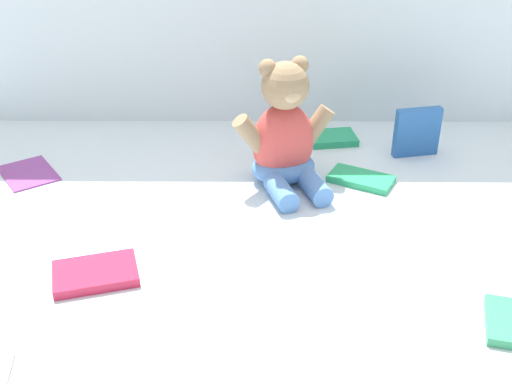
{
  "coord_description": "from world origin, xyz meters",
  "views": [
    {
      "loc": [
        0.03,
        -1.04,
        0.64
      ],
      "look_at": [
        0.02,
        -0.1,
        0.1
      ],
      "focal_mm": 45.8,
      "sensor_mm": 36.0,
      "label": 1
    }
  ],
  "objects_px": {
    "book_case_4": "(332,138)",
    "teddy_bear": "(285,138)",
    "book_case_1": "(417,132)",
    "book_case_2": "(28,173)",
    "book_case_7": "(361,179)",
    "book_case_3": "(95,274)"
  },
  "relations": [
    {
      "from": "book_case_1",
      "to": "book_case_2",
      "type": "distance_m",
      "value": 0.82
    },
    {
      "from": "book_case_4",
      "to": "teddy_bear",
      "type": "bearing_deg",
      "value": -40.2
    },
    {
      "from": "teddy_bear",
      "to": "book_case_3",
      "type": "height_order",
      "value": "teddy_bear"
    },
    {
      "from": "book_case_1",
      "to": "book_case_2",
      "type": "bearing_deg",
      "value": 174.69
    },
    {
      "from": "book_case_1",
      "to": "book_case_3",
      "type": "xyz_separation_m",
      "value": [
        -0.6,
        -0.45,
        -0.05
      ]
    },
    {
      "from": "book_case_3",
      "to": "book_case_4",
      "type": "relative_size",
      "value": 1.25
    },
    {
      "from": "book_case_4",
      "to": "book_case_7",
      "type": "xyz_separation_m",
      "value": [
        0.04,
        -0.19,
        -0.0
      ]
    },
    {
      "from": "book_case_1",
      "to": "book_case_7",
      "type": "xyz_separation_m",
      "value": [
        -0.13,
        -0.12,
        -0.05
      ]
    },
    {
      "from": "book_case_1",
      "to": "book_case_2",
      "type": "xyz_separation_m",
      "value": [
        -0.82,
        -0.09,
        -0.05
      ]
    },
    {
      "from": "book_case_1",
      "to": "book_case_7",
      "type": "bearing_deg",
      "value": -148.92
    },
    {
      "from": "book_case_1",
      "to": "teddy_bear",
      "type": "bearing_deg",
      "value": -169.5
    },
    {
      "from": "book_case_4",
      "to": "book_case_7",
      "type": "height_order",
      "value": "book_case_4"
    },
    {
      "from": "book_case_1",
      "to": "book_case_3",
      "type": "distance_m",
      "value": 0.75
    },
    {
      "from": "teddy_bear",
      "to": "book_case_2",
      "type": "xyz_separation_m",
      "value": [
        -0.53,
        0.02,
        -0.09
      ]
    },
    {
      "from": "book_case_1",
      "to": "book_case_3",
      "type": "relative_size",
      "value": 0.82
    },
    {
      "from": "book_case_3",
      "to": "book_case_7",
      "type": "height_order",
      "value": "book_case_3"
    },
    {
      "from": "book_case_3",
      "to": "book_case_4",
      "type": "xyz_separation_m",
      "value": [
        0.43,
        0.51,
        -0.0
      ]
    },
    {
      "from": "teddy_bear",
      "to": "book_case_1",
      "type": "height_order",
      "value": "teddy_bear"
    },
    {
      "from": "book_case_7",
      "to": "book_case_2",
      "type": "bearing_deg",
      "value": -65.14
    },
    {
      "from": "book_case_1",
      "to": "book_case_7",
      "type": "distance_m",
      "value": 0.19
    },
    {
      "from": "teddy_bear",
      "to": "book_case_1",
      "type": "relative_size",
      "value": 2.35
    },
    {
      "from": "teddy_bear",
      "to": "book_case_3",
      "type": "distance_m",
      "value": 0.46
    }
  ]
}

